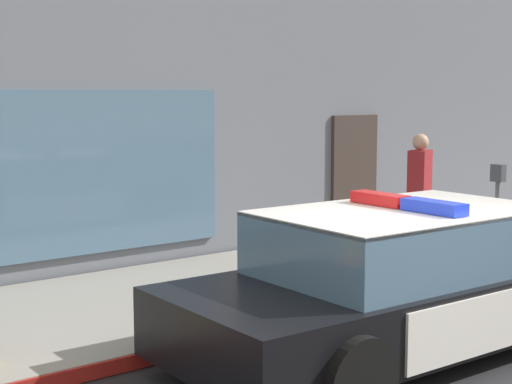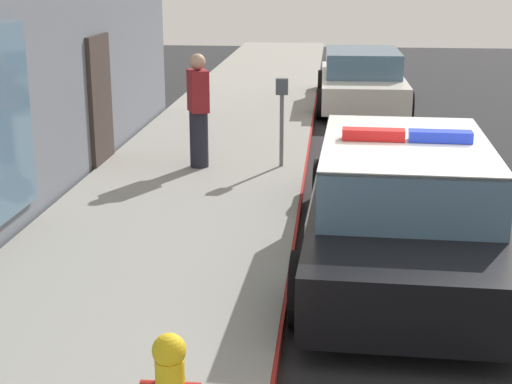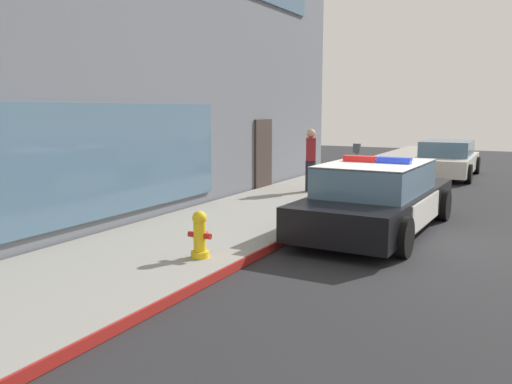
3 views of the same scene
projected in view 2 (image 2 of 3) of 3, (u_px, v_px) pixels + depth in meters
name	position (u px, v px, depth m)	size (l,w,h in m)	color
ground	(475.00, 289.00, 7.72)	(48.00, 48.00, 0.00)	#262628
sidewalk	(137.00, 269.00, 8.03)	(48.00, 3.14, 0.15)	gray
curb_red_paint	(290.00, 275.00, 7.88)	(28.80, 0.04, 0.14)	maroon
police_cruiser	(402.00, 202.00, 8.22)	(5.22, 2.21, 1.49)	black
car_down_street	(362.00, 79.00, 17.45)	(4.61, 2.04, 1.29)	silver
pedestrian_on_sidewalk	(198.00, 111.00, 11.58)	(0.47, 0.39, 1.71)	#23232D
parking_meter	(282.00, 106.00, 11.60)	(0.12, 0.18, 1.34)	slate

